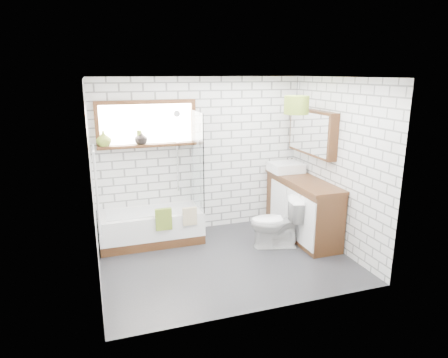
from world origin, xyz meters
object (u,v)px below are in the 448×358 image
object	(u,v)px
bathtub	(151,227)
basin	(286,167)
vanity	(302,207)
toilet	(276,223)
pendant	(296,105)

from	to	relation	value
bathtub	basin	bearing A→B (deg)	-0.03
basin	vanity	bearing A→B (deg)	-83.16
bathtub	vanity	size ratio (longest dim) A/B	0.93
toilet	pendant	size ratio (longest dim) A/B	2.10
vanity	toilet	world-z (taller)	vanity
basin	pendant	bearing A→B (deg)	-105.84
pendant	basin	bearing A→B (deg)	74.16
vanity	toilet	size ratio (longest dim) A/B	2.18
vanity	pendant	xyz separation A→B (m)	(-0.22, -0.06, 1.62)
vanity	pendant	world-z (taller)	pendant
basin	bathtub	bearing A→B (deg)	179.97
bathtub	vanity	world-z (taller)	vanity
basin	toilet	xyz separation A→B (m)	(-0.52, -0.76, -0.65)
bathtub	vanity	xyz separation A→B (m)	(2.34, -0.50, 0.23)
bathtub	toilet	world-z (taller)	toilet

